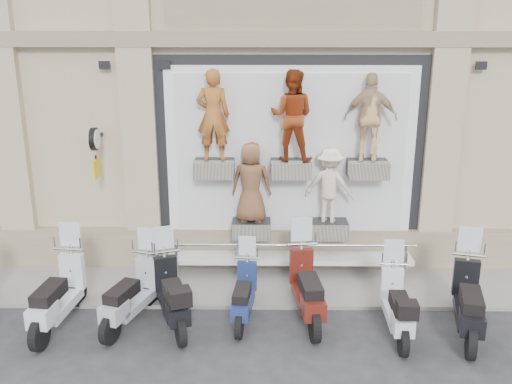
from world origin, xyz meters
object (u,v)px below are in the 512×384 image
at_px(scooter_g, 398,294).
at_px(scooter_h, 470,289).
at_px(scooter_c, 130,283).
at_px(scooter_d, 171,283).
at_px(guard_rail, 290,265).
at_px(scooter_e, 244,285).
at_px(scooter_f, 307,276).
at_px(scooter_b, 57,282).
at_px(clock_sign_bracket, 95,146).

bearing_deg(scooter_g, scooter_h, 2.53).
distance_m(scooter_c, scooter_g, 4.63).
bearing_deg(scooter_d, guard_rail, 16.35).
relative_size(guard_rail, scooter_e, 2.95).
xyz_separation_m(scooter_c, scooter_h, (5.83, -0.28, 0.06)).
distance_m(guard_rail, scooter_h, 3.48).
bearing_deg(scooter_f, scooter_h, -16.23).
bearing_deg(scooter_c, scooter_g, 14.74).
bearing_deg(scooter_b, scooter_f, 9.76).
relative_size(guard_rail, scooter_g, 2.74).
bearing_deg(scooter_c, scooter_e, 22.56).
relative_size(scooter_c, scooter_h, 0.93).
relative_size(guard_rail, clock_sign_bracket, 4.96).
xyz_separation_m(scooter_d, scooter_e, (1.26, 0.18, -0.12)).
bearing_deg(clock_sign_bracket, scooter_b, -96.47).
xyz_separation_m(scooter_d, scooter_h, (5.11, -0.25, 0.04)).
height_order(guard_rail, scooter_h, scooter_h).
bearing_deg(scooter_f, guard_rail, 93.90).
distance_m(guard_rail, scooter_e, 1.65).
distance_m(scooter_e, scooter_g, 2.67).
height_order(clock_sign_bracket, scooter_g, clock_sign_bracket).
bearing_deg(clock_sign_bracket, scooter_h, -18.25).
relative_size(clock_sign_bracket, scooter_c, 0.52).
bearing_deg(clock_sign_bracket, scooter_e, -31.36).
height_order(clock_sign_bracket, scooter_d, clock_sign_bracket).
bearing_deg(scooter_h, scooter_b, -167.88).
bearing_deg(guard_rail, scooter_h, -31.25).
distance_m(scooter_d, scooter_e, 1.28).
distance_m(clock_sign_bracket, scooter_g, 6.41).
bearing_deg(scooter_b, scooter_g, 4.00).
xyz_separation_m(clock_sign_bracket, scooter_g, (5.64, -2.27, -2.05)).
bearing_deg(scooter_h, scooter_e, -172.89).
distance_m(guard_rail, scooter_g, 2.52).
xyz_separation_m(clock_sign_bracket, scooter_d, (1.74, -2.01, -1.99)).
relative_size(scooter_f, scooter_h, 0.99).
distance_m(scooter_d, scooter_h, 5.12).
relative_size(scooter_d, scooter_h, 0.95).
relative_size(clock_sign_bracket, scooter_g, 0.55).
relative_size(clock_sign_bracket, scooter_b, 0.49).
bearing_deg(scooter_f, scooter_c, 177.35).
bearing_deg(scooter_e, scooter_h, -1.12).
height_order(guard_rail, scooter_d, scooter_d).
bearing_deg(scooter_g, scooter_e, 172.84).
xyz_separation_m(scooter_c, scooter_e, (1.99, 0.15, -0.10)).
bearing_deg(clock_sign_bracket, guard_rail, -6.84).
relative_size(scooter_b, scooter_h, 1.00).
height_order(scooter_d, scooter_g, scooter_d).
height_order(scooter_d, scooter_e, scooter_d).
xyz_separation_m(guard_rail, scooter_f, (0.24, -1.31, 0.39)).
height_order(clock_sign_bracket, scooter_b, clock_sign_bracket).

